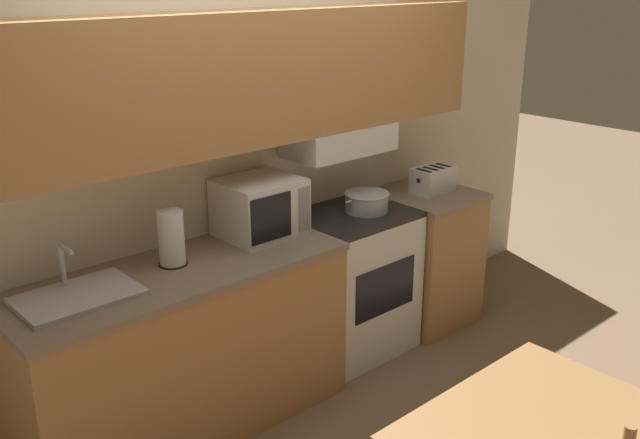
{
  "coord_description": "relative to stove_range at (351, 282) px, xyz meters",
  "views": [
    {
      "loc": [
        -2.23,
        -3.08,
        2.23
      ],
      "look_at": [
        0.05,
        -0.55,
        1.04
      ],
      "focal_mm": 40.0,
      "sensor_mm": 36.0,
      "label": 1
    }
  ],
  "objects": [
    {
      "name": "sink_basin",
      "position": [
        -1.69,
        -0.02,
        0.46
      ],
      "size": [
        0.51,
        0.34,
        0.22
      ],
      "color": "#B7BABF",
      "rests_on": "lower_counter_main"
    },
    {
      "name": "lower_counter_right_stub",
      "position": [
        0.64,
        -0.02,
        0.0
      ],
      "size": [
        0.59,
        0.62,
        0.89
      ],
      "color": "#B27A47",
      "rests_on": "ground_plane"
    },
    {
      "name": "lower_counter_main",
      "position": [
        -1.19,
        -0.02,
        0.0
      ],
      "size": [
        1.69,
        0.62,
        0.89
      ],
      "color": "#B27A47",
      "rests_on": "ground_plane"
    },
    {
      "name": "wall_back",
      "position": [
        -0.54,
        0.21,
        1.04
      ],
      "size": [
        5.35,
        0.38,
        2.55
      ],
      "color": "silver",
      "rests_on": "ground_plane"
    },
    {
      "name": "toaster",
      "position": [
        0.67,
        -0.05,
        0.52
      ],
      "size": [
        0.28,
        0.17,
        0.16
      ],
      "color": "silver",
      "rests_on": "lower_counter_right_stub"
    },
    {
      "name": "paper_towel_roll",
      "position": [
        -1.18,
        0.04,
        0.58
      ],
      "size": [
        0.14,
        0.14,
        0.27
      ],
      "color": "black",
      "rests_on": "lower_counter_main"
    },
    {
      "name": "cooking_pot",
      "position": [
        0.09,
        -0.03,
        0.5
      ],
      "size": [
        0.34,
        0.27,
        0.11
      ],
      "color": "#B7BABF",
      "rests_on": "stove_range"
    },
    {
      "name": "stove_range",
      "position": [
        0.0,
        0.0,
        0.0
      ],
      "size": [
        0.69,
        0.56,
        0.89
      ],
      "color": "silver",
      "rests_on": "ground_plane"
    },
    {
      "name": "ground_plane",
      "position": [
        -0.55,
        0.28,
        -0.44
      ],
      "size": [
        16.0,
        16.0,
        0.0
      ],
      "primitive_type": "plane",
      "color": "#7F664C"
    },
    {
      "name": "microwave",
      "position": [
        -0.61,
        0.08,
        0.6
      ],
      "size": [
        0.41,
        0.37,
        0.31
      ],
      "color": "silver",
      "rests_on": "lower_counter_main"
    }
  ]
}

